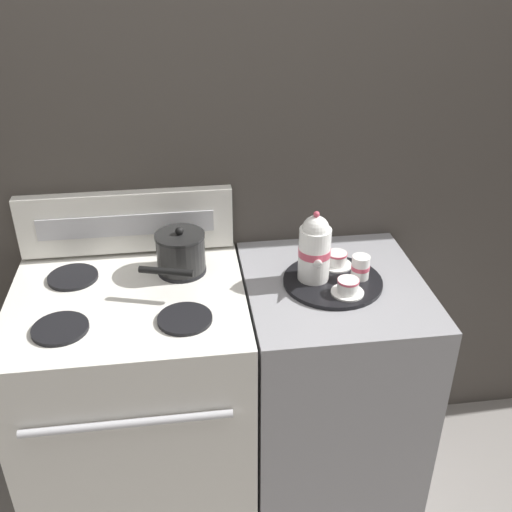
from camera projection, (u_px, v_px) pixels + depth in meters
ground_plane at (227, 487)px, 2.39m from camera, size 6.00×6.00×0.00m
wall_back at (211, 199)px, 2.14m from camera, size 6.00×0.05×2.20m
stove at (140, 407)px, 2.12m from camera, size 0.75×0.67×0.94m
control_panel at (127, 222)px, 2.09m from camera, size 0.74×0.05×0.22m
side_counter at (327, 390)px, 2.20m from camera, size 0.59×0.64×0.93m
saucepan at (180, 252)px, 2.00m from camera, size 0.22×0.28×0.16m
serving_tray at (332, 281)px, 1.97m from camera, size 0.33×0.33×0.01m
teapot at (315, 248)px, 1.92m from camera, size 0.11×0.17×0.24m
teacup_left at (348, 287)px, 1.88m from camera, size 0.11×0.11×0.05m
teacup_right at (337, 259)px, 2.03m from camera, size 0.11×0.11×0.05m
creamer_jug at (360, 266)px, 1.96m from camera, size 0.06×0.06×0.08m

